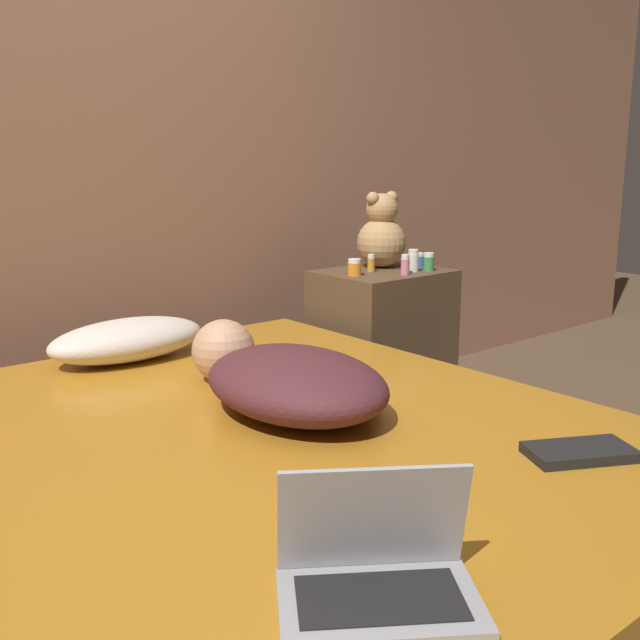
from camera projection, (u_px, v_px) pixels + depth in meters
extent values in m
plane|color=brown|center=(262.00, 604.00, 1.96)|extent=(12.00, 12.00, 0.00)
cube|color=#996B51|center=(44.00, 111.00, 2.64)|extent=(8.00, 0.06, 2.60)
cube|color=brown|center=(261.00, 556.00, 1.93)|extent=(1.70, 2.02, 0.28)
cube|color=#B2721E|center=(259.00, 469.00, 1.88)|extent=(1.67, 1.98, 0.21)
cube|color=brown|center=(382.00, 349.00, 3.18)|extent=(0.52, 0.41, 0.68)
ellipsoid|color=beige|center=(128.00, 340.00, 2.48)|extent=(0.54, 0.27, 0.14)
ellipsoid|color=#4C2328|center=(296.00, 383.00, 1.96)|extent=(0.43, 0.58, 0.17)
sphere|color=tan|center=(224.00, 351.00, 2.24)|extent=(0.19, 0.19, 0.19)
cylinder|color=tan|center=(343.00, 387.00, 2.11)|extent=(0.07, 0.26, 0.06)
cube|color=#9E9EA3|center=(380.00, 603.00, 1.13)|extent=(0.37, 0.34, 0.02)
cube|color=black|center=(380.00, 598.00, 1.13)|extent=(0.29, 0.26, 0.00)
cube|color=#9E9EA3|center=(373.00, 517.00, 1.18)|extent=(0.28, 0.22, 0.19)
cube|color=black|center=(373.00, 517.00, 1.18)|extent=(0.25, 0.19, 0.17)
sphere|color=tan|center=(381.00, 243.00, 3.18)|extent=(0.21, 0.21, 0.21)
sphere|color=tan|center=(382.00, 209.00, 3.15)|extent=(0.14, 0.14, 0.14)
sphere|color=tan|center=(373.00, 198.00, 3.11)|extent=(0.05, 0.05, 0.05)
sphere|color=tan|center=(391.00, 197.00, 3.17)|extent=(0.05, 0.05, 0.05)
cylinder|color=#3D8E4C|center=(429.00, 264.00, 3.10)|extent=(0.05, 0.05, 0.06)
cylinder|color=white|center=(429.00, 255.00, 3.09)|extent=(0.04, 0.04, 0.02)
cylinder|color=#3866B2|center=(419.00, 261.00, 3.22)|extent=(0.05, 0.05, 0.05)
cylinder|color=white|center=(419.00, 254.00, 3.21)|extent=(0.05, 0.05, 0.01)
cylinder|color=white|center=(413.00, 263.00, 3.08)|extent=(0.04, 0.04, 0.07)
cylinder|color=white|center=(413.00, 252.00, 3.07)|extent=(0.04, 0.04, 0.02)
cylinder|color=pink|center=(405.00, 267.00, 3.00)|extent=(0.04, 0.04, 0.06)
cylinder|color=white|center=(405.00, 257.00, 2.99)|extent=(0.03, 0.03, 0.02)
cylinder|color=gold|center=(371.00, 265.00, 3.08)|extent=(0.03, 0.03, 0.06)
cylinder|color=white|center=(371.00, 256.00, 3.07)|extent=(0.03, 0.03, 0.02)
cylinder|color=orange|center=(355.00, 269.00, 2.98)|extent=(0.06, 0.06, 0.05)
cylinder|color=white|center=(355.00, 261.00, 2.97)|extent=(0.05, 0.05, 0.01)
cube|color=black|center=(580.00, 452.00, 1.69)|extent=(0.27, 0.22, 0.02)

